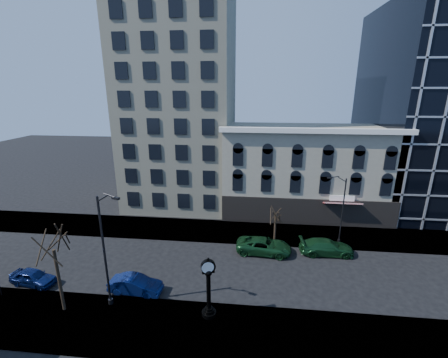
# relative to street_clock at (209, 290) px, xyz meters

# --- Properties ---
(ground) EXTENTS (160.00, 160.00, 0.00)m
(ground) POSITION_rel_street_clock_xyz_m (-1.94, 6.41, -2.39)
(ground) COLOR black
(ground) RESTS_ON ground
(sidewalk_far) EXTENTS (160.00, 6.00, 0.12)m
(sidewalk_far) POSITION_rel_street_clock_xyz_m (-1.94, 14.41, -2.33)
(sidewalk_far) COLOR gray
(sidewalk_far) RESTS_ON ground
(sidewalk_near) EXTENTS (160.00, 6.00, 0.12)m
(sidewalk_near) POSITION_rel_street_clock_xyz_m (-1.94, -1.59, -2.33)
(sidewalk_near) COLOR gray
(sidewalk_near) RESTS_ON ground
(cream_tower) EXTENTS (15.90, 15.40, 42.50)m
(cream_tower) POSITION_rel_street_clock_xyz_m (-8.05, 25.29, 16.93)
(cream_tower) COLOR beige
(cream_tower) RESTS_ON ground
(victorian_row) EXTENTS (22.60, 11.19, 12.50)m
(victorian_row) POSITION_rel_street_clock_xyz_m (10.06, 22.30, 3.60)
(victorian_row) COLOR gray
(victorian_row) RESTS_ON ground
(glass_office) EXTENTS (20.00, 20.15, 28.00)m
(glass_office) POSITION_rel_street_clock_xyz_m (30.06, 27.31, 11.61)
(glass_office) COLOR black
(glass_office) RESTS_ON ground
(street_clock) EXTENTS (1.14, 1.14, 5.03)m
(street_clock) POSITION_rel_street_clock_xyz_m (0.00, 0.00, 0.00)
(street_clock) COLOR black
(street_clock) RESTS_ON sidewalk_near
(street_lamp_near) EXTENTS (2.43, 1.17, 9.87)m
(street_lamp_near) POSITION_rel_street_clock_xyz_m (-7.48, 0.14, 5.18)
(street_lamp_near) COLOR black
(street_lamp_near) RESTS_ON sidewalk_near
(street_lamp_far) EXTENTS (2.05, 0.69, 8.03)m
(street_lamp_far) POSITION_rel_street_clock_xyz_m (12.42, 12.82, 3.79)
(street_lamp_far) COLOR black
(street_lamp_far) RESTS_ON sidewalk_far
(bare_tree_near) EXTENTS (4.98, 4.98, 8.54)m
(bare_tree_near) POSITION_rel_street_clock_xyz_m (-11.53, -0.60, 4.18)
(bare_tree_near) COLOR #302418
(bare_tree_near) RESTS_ON sidewalk_near
(bare_tree_far) EXTENTS (2.68, 2.68, 4.60)m
(bare_tree_far) POSITION_rel_street_clock_xyz_m (5.71, 12.85, 1.19)
(bare_tree_far) COLOR #302418
(bare_tree_far) RESTS_ON sidewalk_far
(car_near_a) EXTENTS (4.36, 2.25, 1.42)m
(car_near_a) POSITION_rel_street_clock_xyz_m (-16.31, 2.26, -1.68)
(car_near_a) COLOR #0C194C
(car_near_a) RESTS_ON ground
(car_near_b) EXTENTS (4.66, 1.85, 1.51)m
(car_near_b) POSITION_rel_street_clock_xyz_m (-6.71, 2.14, -1.64)
(car_near_b) COLOR #0C194C
(car_near_b) RESTS_ON ground
(car_far_a) EXTENTS (6.03, 3.14, 1.62)m
(car_far_a) POSITION_rel_street_clock_xyz_m (4.40, 9.90, -1.58)
(car_far_a) COLOR #143F1E
(car_far_a) RESTS_ON ground
(car_far_b) EXTENTS (5.70, 2.51, 1.63)m
(car_far_b) POSITION_rel_street_clock_xyz_m (11.01, 10.38, -1.58)
(car_far_b) COLOR #143F1E
(car_far_b) RESTS_ON ground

